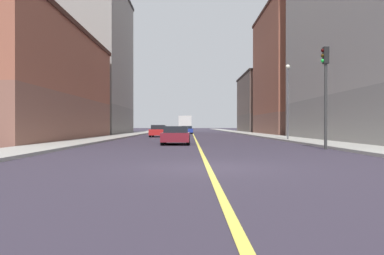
# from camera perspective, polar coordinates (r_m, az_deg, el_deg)

# --- Properties ---
(ground_plane) EXTENTS (400.00, 400.00, 0.00)m
(ground_plane) POSITION_cam_1_polar(r_m,az_deg,el_deg) (11.81, 2.43, -5.97)
(ground_plane) COLOR #312A38
(ground_plane) RESTS_ON ground
(sidewalk_left) EXTENTS (3.04, 168.00, 0.15)m
(sidewalk_left) POSITION_cam_1_polar(r_m,az_deg,el_deg) (61.44, 8.29, -0.86)
(sidewalk_left) COLOR #9E9B93
(sidewalk_left) RESTS_ON ground
(sidewalk_right) EXTENTS (3.04, 168.00, 0.15)m
(sidewalk_right) POSITION_cam_1_polar(r_m,az_deg,el_deg) (61.28, -8.01, -0.87)
(sidewalk_right) COLOR #9E9B93
(sidewalk_right) RESTS_ON ground
(lane_center_stripe) EXTENTS (0.16, 154.00, 0.01)m
(lane_center_stripe) POSITION_cam_1_polar(r_m,az_deg,el_deg) (60.74, 0.15, -0.94)
(lane_center_stripe) COLOR #E5D14C
(lane_center_stripe) RESTS_ON ground
(building_left_mid) EXTENTS (11.61, 18.98, 18.22)m
(building_left_mid) POSITION_cam_1_polar(r_m,az_deg,el_deg) (58.43, 16.12, 7.96)
(building_left_mid) COLOR brown
(building_left_mid) RESTS_ON ground
(building_left_far) EXTENTS (11.61, 18.79, 11.56)m
(building_left_far) POSITION_cam_1_polar(r_m,az_deg,el_deg) (79.21, 11.62, 3.52)
(building_left_far) COLOR brown
(building_left_far) RESTS_ON ground
(building_right_corner) EXTENTS (11.61, 25.53, 10.13)m
(building_right_corner) POSITION_cam_1_polar(r_m,az_deg,el_deg) (37.31, -24.75, 6.07)
(building_right_corner) COLOR brown
(building_right_corner) RESTS_ON ground
(building_right_midblock) EXTENTS (11.61, 18.72, 21.40)m
(building_right_midblock) POSITION_cam_1_polar(r_m,az_deg,el_deg) (59.48, -15.51, 9.37)
(building_right_midblock) COLOR slate
(building_right_midblock) RESTS_ON ground
(traffic_light_left_near) EXTENTS (0.40, 0.32, 5.53)m
(traffic_light_left_near) POSITION_cam_1_polar(r_m,az_deg,el_deg) (21.96, 19.25, 6.33)
(traffic_light_left_near) COLOR #2D2D2D
(traffic_light_left_near) RESTS_ON ground
(street_lamp_left_near) EXTENTS (0.36, 0.36, 6.33)m
(street_lamp_left_near) POSITION_cam_1_polar(r_m,az_deg,el_deg) (33.55, 14.08, 4.98)
(street_lamp_left_near) COLOR #4C4C51
(street_lamp_left_near) RESTS_ON ground
(car_maroon) EXTENTS (1.93, 3.94, 1.25)m
(car_maroon) POSITION_cam_1_polar(r_m,az_deg,el_deg) (26.26, -2.41, -1.20)
(car_maroon) COLOR maroon
(car_maroon) RESTS_ON ground
(car_blue) EXTENTS (2.03, 4.29, 1.25)m
(car_blue) POSITION_cam_1_polar(r_m,az_deg,el_deg) (61.40, -0.79, -0.36)
(car_blue) COLOR #23389E
(car_blue) RESTS_ON ground
(car_red) EXTENTS (1.95, 4.24, 1.37)m
(car_red) POSITION_cam_1_polar(r_m,az_deg,el_deg) (44.18, -4.98, -0.53)
(car_red) COLOR red
(car_red) RESTS_ON ground
(box_truck) EXTENTS (2.36, 7.44, 3.04)m
(box_truck) POSITION_cam_1_polar(r_m,az_deg,el_deg) (70.04, -1.02, 0.53)
(box_truck) COLOR navy
(box_truck) RESTS_ON ground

